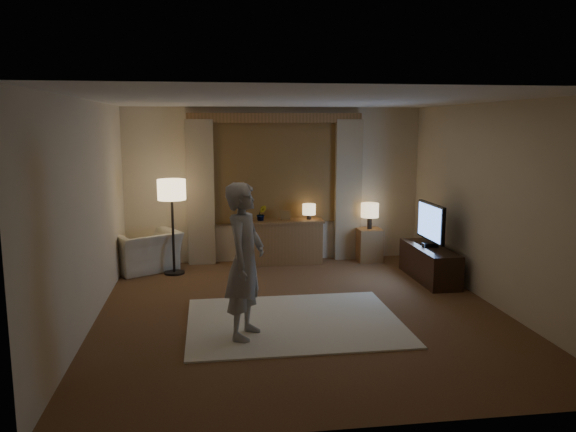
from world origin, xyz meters
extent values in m
cube|color=brown|center=(0.00, 0.00, -0.01)|extent=(5.00, 5.50, 0.02)
cube|color=silver|center=(0.00, 0.00, 2.61)|extent=(5.00, 5.50, 0.02)
cube|color=beige|center=(0.00, 2.76, 1.30)|extent=(5.00, 0.02, 2.60)
cube|color=beige|center=(0.00, -2.76, 1.30)|extent=(5.00, 0.02, 2.60)
cube|color=beige|center=(-2.51, 0.00, 1.30)|extent=(0.02, 5.50, 2.60)
cube|color=beige|center=(2.51, 0.00, 1.30)|extent=(0.02, 5.50, 2.60)
cube|color=black|center=(0.00, 2.73, 1.55)|extent=(2.00, 0.01, 1.70)
cube|color=brown|center=(0.00, 2.72, 1.55)|extent=(2.08, 0.04, 1.78)
cube|color=tan|center=(-1.25, 2.65, 1.20)|extent=(0.45, 0.12, 2.40)
cube|color=tan|center=(1.25, 2.65, 1.20)|extent=(0.45, 0.12, 2.40)
cube|color=brown|center=(0.00, 2.67, 2.42)|extent=(2.90, 0.14, 0.16)
cube|color=beige|center=(-0.15, -0.37, 0.01)|extent=(2.50, 2.00, 0.02)
cube|color=brown|center=(0.14, 2.50, 0.35)|extent=(1.20, 0.40, 0.70)
cube|color=brown|center=(0.14, 2.50, 0.80)|extent=(0.16, 0.02, 0.20)
imported|color=#999999|center=(-0.26, 2.50, 0.85)|extent=(0.17, 0.13, 0.30)
cylinder|color=black|center=(0.54, 2.50, 0.76)|extent=(0.08, 0.08, 0.12)
cylinder|color=#F4CE92|center=(0.54, 2.50, 0.91)|extent=(0.22, 0.22, 0.18)
cylinder|color=black|center=(-1.68, 2.07, 0.01)|extent=(0.31, 0.31, 0.03)
cylinder|color=black|center=(-1.68, 2.07, 0.59)|extent=(0.04, 0.04, 1.18)
cylinder|color=#F4CE92|center=(-1.68, 2.07, 1.33)|extent=(0.43, 0.43, 0.31)
imported|color=beige|center=(-2.15, 2.33, 0.32)|extent=(1.28, 1.24, 0.64)
cube|color=brown|center=(1.58, 2.45, 0.28)|extent=(0.40, 0.40, 0.56)
cylinder|color=black|center=(1.58, 2.45, 0.66)|extent=(0.08, 0.08, 0.20)
cylinder|color=#F4CE92|center=(1.58, 2.45, 0.88)|extent=(0.30, 0.30, 0.24)
cube|color=black|center=(2.15, 1.18, 0.25)|extent=(0.45, 1.40, 0.50)
cube|color=black|center=(2.15, 1.18, 0.53)|extent=(0.22, 0.10, 0.06)
cube|color=black|center=(2.15, 1.18, 0.88)|extent=(0.05, 0.92, 0.56)
cube|color=#5381E3|center=(2.12, 1.18, 0.88)|extent=(0.00, 0.85, 0.50)
imported|color=#A8A39B|center=(-0.75, -0.76, 0.87)|extent=(0.62, 0.73, 1.69)
camera|label=1|loc=(-1.12, -6.64, 2.32)|focal=35.00mm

